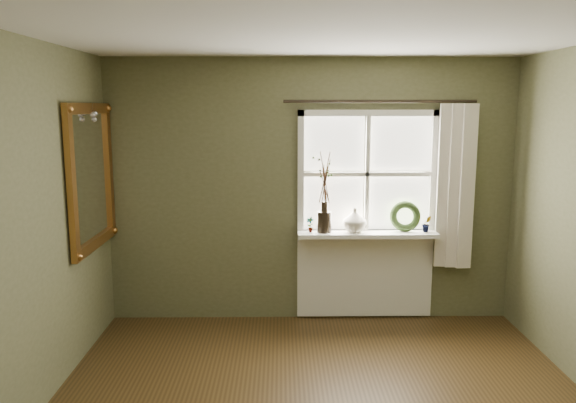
% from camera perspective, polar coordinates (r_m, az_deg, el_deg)
% --- Properties ---
extents(ceiling, '(4.50, 4.50, 0.00)m').
position_cam_1_polar(ceiling, '(3.27, 4.67, 17.79)').
color(ceiling, silver).
rests_on(ceiling, ground).
extents(wall_back, '(4.00, 0.10, 2.60)m').
position_cam_1_polar(wall_back, '(5.59, 2.29, 1.08)').
color(wall_back, '#5F603F').
rests_on(wall_back, ground).
extents(window_frame, '(1.36, 0.06, 1.24)m').
position_cam_1_polar(window_frame, '(5.56, 8.03, 2.80)').
color(window_frame, white).
rests_on(window_frame, wall_back).
extents(window_sill, '(1.36, 0.26, 0.04)m').
position_cam_1_polar(window_sill, '(5.55, 8.05, -3.29)').
color(window_sill, white).
rests_on(window_sill, wall_back).
extents(window_apron, '(1.36, 0.04, 0.88)m').
position_cam_1_polar(window_apron, '(5.77, 7.78, -7.31)').
color(window_apron, white).
rests_on(window_apron, ground).
extents(dark_jug, '(0.17, 0.17, 0.20)m').
position_cam_1_polar(dark_jug, '(5.47, 3.70, -2.08)').
color(dark_jug, black).
rests_on(dark_jug, window_sill).
extents(cream_vase, '(0.29, 0.29, 0.24)m').
position_cam_1_polar(cream_vase, '(5.50, 6.78, -1.89)').
color(cream_vase, silver).
rests_on(cream_vase, window_sill).
extents(wreath, '(0.31, 0.15, 0.31)m').
position_cam_1_polar(wreath, '(5.63, 11.79, -1.81)').
color(wreath, '#2E441E').
rests_on(wreath, window_sill).
extents(potted_plant_left, '(0.09, 0.08, 0.15)m').
position_cam_1_polar(potted_plant_left, '(5.47, 2.27, -2.36)').
color(potted_plant_left, '#2E441E').
rests_on(potted_plant_left, window_sill).
extents(potted_plant_right, '(0.09, 0.08, 0.16)m').
position_cam_1_polar(potted_plant_right, '(5.65, 13.91, -2.21)').
color(potted_plant_right, '#2E441E').
rests_on(potted_plant_right, window_sill).
extents(curtain, '(0.36, 0.12, 1.59)m').
position_cam_1_polar(curtain, '(5.66, 16.58, 1.45)').
color(curtain, silver).
rests_on(curtain, wall_back).
extents(curtain_rod, '(1.84, 0.03, 0.03)m').
position_cam_1_polar(curtain_rod, '(5.48, 9.35, 10.01)').
color(curtain_rod, black).
rests_on(curtain_rod, wall_back).
extents(gilt_mirror, '(0.10, 1.07, 1.28)m').
position_cam_1_polar(gilt_mirror, '(5.23, -19.34, 2.42)').
color(gilt_mirror, white).
rests_on(gilt_mirror, wall_left).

